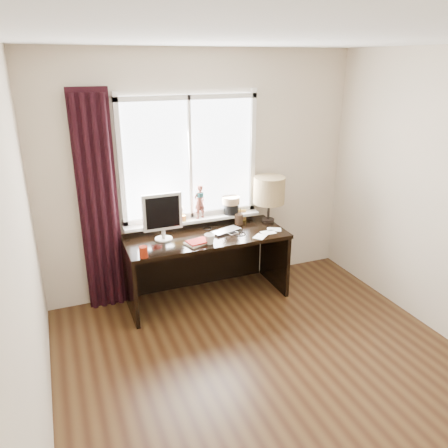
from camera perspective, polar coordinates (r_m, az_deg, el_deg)
name	(u,v)px	position (r m, az deg, el deg)	size (l,w,h in m)	color
floor	(288,392)	(3.75, 8.42, -20.89)	(3.50, 4.00, 0.00)	#442D15
ceiling	(312,37)	(2.82, 11.37, 22.81)	(3.50, 4.00, 0.00)	white
wall_back	(203,175)	(4.78, -2.82, 6.40)	(3.50, 2.60, 0.00)	#C0B19B
wall_left	(22,288)	(2.67, -24.84, -7.59)	(4.00, 2.60, 0.00)	#C0B19B
laptop	(226,231)	(4.67, 0.29, -0.88)	(0.33, 0.21, 0.03)	silver
mug	(210,239)	(4.36, -1.88, -1.94)	(0.11, 0.10, 0.11)	white
red_cup	(144,252)	(4.13, -10.47, -3.61)	(0.08, 0.08, 0.11)	maroon
window	(192,176)	(4.69, -4.21, 6.24)	(1.52, 0.20, 1.40)	white
curtain	(99,206)	(4.51, -16.07, 2.28)	(0.38, 0.09, 2.25)	black
desk	(203,253)	(4.77, -2.70, -3.76)	(1.70, 0.70, 0.75)	black
monitor	(162,214)	(4.42, -8.05, 1.30)	(0.40, 0.18, 0.49)	beige
notebook_stack	(197,242)	(4.38, -3.51, -2.39)	(0.26, 0.23, 0.03)	beige
brush_holder	(239,219)	(4.87, 1.96, 0.66)	(0.09, 0.09, 0.25)	black
icon_frame	(242,215)	(4.98, 2.33, 1.16)	(0.10, 0.04, 0.13)	gold
table_lamp	(269,191)	(4.89, 5.92, 4.35)	(0.35, 0.35, 0.52)	black
loose_papers	(268,233)	(4.67, 5.71, -1.14)	(0.42, 0.30, 0.00)	white
desk_cables	(230,231)	(4.68, 0.82, -0.93)	(0.40, 0.40, 0.01)	black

